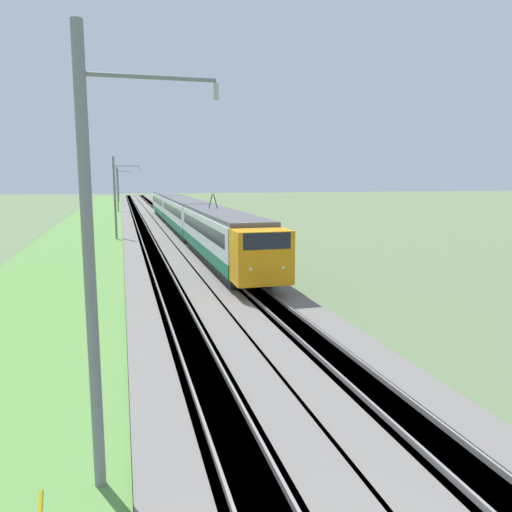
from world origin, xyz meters
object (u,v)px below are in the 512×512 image
object	(u,v)px
catenary_mast_near	(93,264)
catenary_mast_mid	(115,197)
catenary_mast_far	(118,188)
catenary_mast_distant	(119,185)
passenger_train	(184,213)

from	to	relation	value
catenary_mast_near	catenary_mast_mid	distance (m)	41.21
catenary_mast_far	catenary_mast_distant	bearing A→B (deg)	0.00
catenary_mast_near	catenary_mast_distant	size ratio (longest dim) A/B	1.02
passenger_train	catenary_mast_far	world-z (taller)	catenary_mast_far
passenger_train	catenary_mast_distant	world-z (taller)	catenary_mast_distant
catenary_mast_mid	catenary_mast_far	world-z (taller)	catenary_mast_far
catenary_mast_near	catenary_mast_mid	xyz separation A→B (m)	(41.21, -0.00, -0.32)
catenary_mast_near	catenary_mast_far	world-z (taller)	catenary_mast_near
catenary_mast_mid	catenary_mast_distant	bearing A→B (deg)	0.00
catenary_mast_far	catenary_mast_distant	world-z (taller)	catenary_mast_distant
catenary_mast_far	catenary_mast_distant	size ratio (longest dim) A/B	0.96
passenger_train	catenary_mast_mid	bearing A→B (deg)	-65.14
passenger_train	catenary_mast_distant	size ratio (longest dim) A/B	7.38
catenary_mast_near	catenary_mast_far	size ratio (longest dim) A/B	1.07
catenary_mast_mid	catenary_mast_distant	world-z (taller)	catenary_mast_distant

